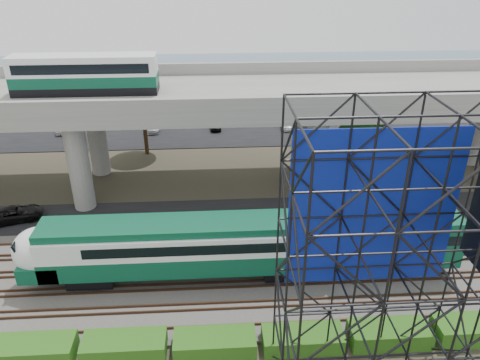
{
  "coord_description": "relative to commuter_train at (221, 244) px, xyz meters",
  "views": [
    {
      "loc": [
        1.2,
        -23.63,
        20.55
      ],
      "look_at": [
        3.07,
        6.0,
        5.53
      ],
      "focal_mm": 35.0,
      "sensor_mm": 36.0,
      "label": 1
    }
  ],
  "objects": [
    {
      "name": "ballast_bed",
      "position": [
        -1.54,
        0.0,
        -2.78
      ],
      "size": [
        90.0,
        12.0,
        0.2
      ],
      "primitive_type": "cube",
      "color": "slate",
      "rests_on": "ground"
    },
    {
      "name": "overpass",
      "position": [
        -2.22,
        14.0,
        5.33
      ],
      "size": [
        80.0,
        12.0,
        12.4
      ],
      "color": "#9E9B93",
      "rests_on": "ground"
    },
    {
      "name": "ground",
      "position": [
        -1.54,
        -2.0,
        -2.88
      ],
      "size": [
        140.0,
        140.0,
        0.0
      ],
      "primitive_type": "plane",
      "color": "#474233",
      "rests_on": "ground"
    },
    {
      "name": "harbor_water",
      "position": [
        -1.54,
        54.0,
        -2.87
      ],
      "size": [
        140.0,
        40.0,
        0.03
      ],
      "primitive_type": "cube",
      "color": "#465D73",
      "rests_on": "ground"
    },
    {
      "name": "parking_lot",
      "position": [
        -1.54,
        32.0,
        -2.84
      ],
      "size": [
        90.0,
        18.0,
        0.08
      ],
      "primitive_type": "cube",
      "color": "black",
      "rests_on": "ground"
    },
    {
      "name": "suv",
      "position": [
        -16.81,
        8.55,
        -2.19
      ],
      "size": [
        4.81,
        3.22,
        1.23
      ],
      "primitive_type": "imported",
      "rotation": [
        0.0,
        0.0,
        1.86
      ],
      "color": "black",
      "rests_on": "service_road"
    },
    {
      "name": "commuter_train",
      "position": [
        0.0,
        0.0,
        0.0
      ],
      "size": [
        29.3,
        3.06,
        4.3
      ],
      "color": "black",
      "rests_on": "rail_tracks"
    },
    {
      "name": "parked_cars",
      "position": [
        0.3,
        31.91,
        -2.22
      ],
      "size": [
        34.71,
        9.39,
        1.23
      ],
      "color": "white",
      "rests_on": "parking_lot"
    },
    {
      "name": "rail_tracks",
      "position": [
        -1.54,
        -0.0,
        -2.6
      ],
      "size": [
        90.0,
        9.52,
        0.16
      ],
      "color": "#472D1E",
      "rests_on": "ballast_bed"
    },
    {
      "name": "scaffold_tower",
      "position": [
        7.17,
        -9.98,
        4.59
      ],
      "size": [
        9.36,
        6.36,
        15.0
      ],
      "color": "black",
      "rests_on": "ground"
    },
    {
      "name": "hedge_strip",
      "position": [
        -0.54,
        -6.3,
        -2.32
      ],
      "size": [
        34.6,
        1.8,
        1.2
      ],
      "color": "#295613",
      "rests_on": "ground"
    },
    {
      "name": "service_road",
      "position": [
        -1.54,
        8.5,
        -2.84
      ],
      "size": [
        90.0,
        5.0,
        0.08
      ],
      "primitive_type": "cube",
      "color": "black",
      "rests_on": "ground"
    },
    {
      "name": "trees",
      "position": [
        -6.21,
        14.17,
        2.69
      ],
      "size": [
        40.94,
        16.94,
        7.69
      ],
      "color": "#382314",
      "rests_on": "ground"
    }
  ]
}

